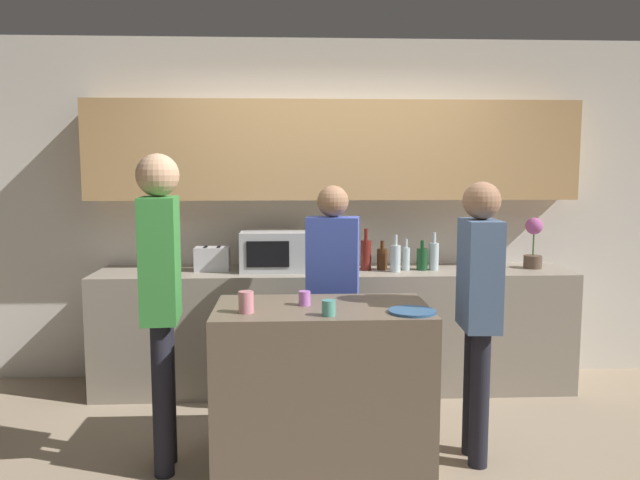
{
  "coord_description": "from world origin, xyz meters",
  "views": [
    {
      "loc": [
        -0.33,
        -3.3,
        1.7
      ],
      "look_at": [
        -0.15,
        0.42,
        1.26
      ],
      "focal_mm": 35.0,
      "sensor_mm": 36.0,
      "label": 1
    }
  ],
  "objects_px": {
    "bottle_0": "(366,254)",
    "plate_on_island": "(412,311)",
    "microwave": "(275,251)",
    "cup_2": "(246,302)",
    "bottle_2": "(395,258)",
    "bottle_4": "(422,259)",
    "potted_plant": "(533,243)",
    "cup_0": "(329,308)",
    "bottle_1": "(382,259)",
    "bottle_5": "(434,256)",
    "bottle_3": "(406,258)",
    "cup_1": "(305,298)",
    "toaster": "(212,259)",
    "person_left": "(479,298)",
    "person_center": "(161,283)",
    "person_right": "(333,283)"
  },
  "relations": [
    {
      "from": "plate_on_island",
      "to": "person_left",
      "type": "relative_size",
      "value": 0.16
    },
    {
      "from": "cup_1",
      "to": "potted_plant",
      "type": "bearing_deg",
      "value": 33.91
    },
    {
      "from": "bottle_1",
      "to": "bottle_2",
      "type": "distance_m",
      "value": 0.13
    },
    {
      "from": "person_left",
      "to": "person_center",
      "type": "height_order",
      "value": "person_center"
    },
    {
      "from": "bottle_5",
      "to": "cup_2",
      "type": "height_order",
      "value": "bottle_5"
    },
    {
      "from": "microwave",
      "to": "cup_1",
      "type": "xyz_separation_m",
      "value": [
        0.2,
        -1.21,
        -0.11
      ]
    },
    {
      "from": "microwave",
      "to": "bottle_2",
      "type": "distance_m",
      "value": 0.91
    },
    {
      "from": "bottle_1",
      "to": "cup_1",
      "type": "bearing_deg",
      "value": -117.45
    },
    {
      "from": "toaster",
      "to": "person_center",
      "type": "height_order",
      "value": "person_center"
    },
    {
      "from": "bottle_4",
      "to": "person_right",
      "type": "bearing_deg",
      "value": -140.7
    },
    {
      "from": "microwave",
      "to": "cup_2",
      "type": "bearing_deg",
      "value": -95.18
    },
    {
      "from": "bottle_5",
      "to": "bottle_3",
      "type": "bearing_deg",
      "value": 178.61
    },
    {
      "from": "bottle_0",
      "to": "plate_on_island",
      "type": "distance_m",
      "value": 1.4
    },
    {
      "from": "potted_plant",
      "to": "cup_1",
      "type": "xyz_separation_m",
      "value": [
        -1.8,
        -1.21,
        -0.16
      ]
    },
    {
      "from": "cup_0",
      "to": "person_left",
      "type": "bearing_deg",
      "value": 12.15
    },
    {
      "from": "toaster",
      "to": "cup_0",
      "type": "distance_m",
      "value": 1.67
    },
    {
      "from": "bottle_5",
      "to": "bottle_1",
      "type": "bearing_deg",
      "value": 175.04
    },
    {
      "from": "person_center",
      "to": "plate_on_island",
      "type": "bearing_deg",
      "value": 80.77
    },
    {
      "from": "bottle_0",
      "to": "cup_0",
      "type": "bearing_deg",
      "value": -104.48
    },
    {
      "from": "bottle_2",
      "to": "bottle_5",
      "type": "xyz_separation_m",
      "value": [
        0.31,
        0.07,
        0.0
      ]
    },
    {
      "from": "person_center",
      "to": "person_right",
      "type": "bearing_deg",
      "value": 119.62
    },
    {
      "from": "person_center",
      "to": "person_right",
      "type": "relative_size",
      "value": 1.12
    },
    {
      "from": "microwave",
      "to": "bottle_0",
      "type": "height_order",
      "value": "bottle_0"
    },
    {
      "from": "bottle_0",
      "to": "bottle_4",
      "type": "bearing_deg",
      "value": -2.09
    },
    {
      "from": "microwave",
      "to": "bottle_5",
      "type": "xyz_separation_m",
      "value": [
        1.21,
        -0.05,
        -0.04
      ]
    },
    {
      "from": "toaster",
      "to": "person_left",
      "type": "bearing_deg",
      "value": -37.76
    },
    {
      "from": "bottle_2",
      "to": "cup_1",
      "type": "bearing_deg",
      "value": -122.84
    },
    {
      "from": "toaster",
      "to": "cup_1",
      "type": "relative_size",
      "value": 3.18
    },
    {
      "from": "cup_0",
      "to": "toaster",
      "type": "bearing_deg",
      "value": 118.37
    },
    {
      "from": "bottle_0",
      "to": "bottle_3",
      "type": "distance_m",
      "value": 0.31
    },
    {
      "from": "plate_on_island",
      "to": "person_left",
      "type": "distance_m",
      "value": 0.43
    },
    {
      "from": "bottle_3",
      "to": "person_center",
      "type": "xyz_separation_m",
      "value": [
        -1.59,
        -1.27,
        0.06
      ]
    },
    {
      "from": "bottle_2",
      "to": "bottle_4",
      "type": "relative_size",
      "value": 1.22
    },
    {
      "from": "cup_0",
      "to": "bottle_1",
      "type": "bearing_deg",
      "value": 71.08
    },
    {
      "from": "potted_plant",
      "to": "bottle_2",
      "type": "distance_m",
      "value": 1.11
    },
    {
      "from": "bottle_1",
      "to": "plate_on_island",
      "type": "height_order",
      "value": "bottle_1"
    },
    {
      "from": "person_left",
      "to": "person_center",
      "type": "bearing_deg",
      "value": 93.71
    },
    {
      "from": "toaster",
      "to": "cup_1",
      "type": "distance_m",
      "value": 1.39
    },
    {
      "from": "toaster",
      "to": "bottle_4",
      "type": "distance_m",
      "value": 1.6
    },
    {
      "from": "bottle_1",
      "to": "cup_2",
      "type": "relative_size",
      "value": 1.9
    },
    {
      "from": "plate_on_island",
      "to": "person_center",
      "type": "bearing_deg",
      "value": 175.33
    },
    {
      "from": "bottle_0",
      "to": "bottle_2",
      "type": "distance_m",
      "value": 0.23
    },
    {
      "from": "toaster",
      "to": "person_center",
      "type": "distance_m",
      "value": 1.32
    },
    {
      "from": "bottle_2",
      "to": "cup_0",
      "type": "distance_m",
      "value": 1.48
    },
    {
      "from": "bottle_5",
      "to": "person_left",
      "type": "bearing_deg",
      "value": -91.18
    },
    {
      "from": "bottle_5",
      "to": "person_center",
      "type": "bearing_deg",
      "value": -145.01
    },
    {
      "from": "bottle_5",
      "to": "person_center",
      "type": "relative_size",
      "value": 0.16
    },
    {
      "from": "plate_on_island",
      "to": "cup_1",
      "type": "bearing_deg",
      "value": 159.91
    },
    {
      "from": "bottle_4",
      "to": "person_right",
      "type": "height_order",
      "value": "person_right"
    },
    {
      "from": "cup_1",
      "to": "bottle_1",
      "type": "bearing_deg",
      "value": 62.55
    }
  ]
}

